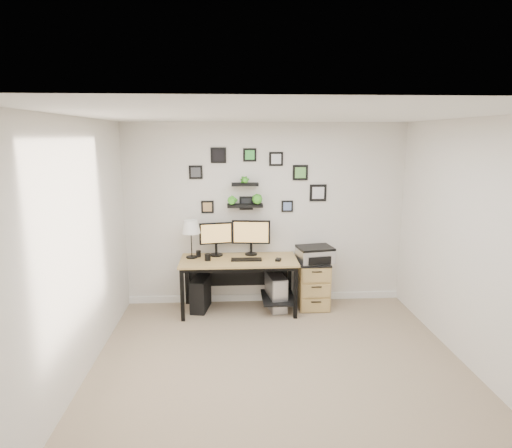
{
  "coord_description": "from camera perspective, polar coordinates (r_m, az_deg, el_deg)",
  "views": [
    {
      "loc": [
        -0.5,
        -4.02,
        2.42
      ],
      "look_at": [
        -0.15,
        1.83,
        1.2
      ],
      "focal_mm": 30.0,
      "sensor_mm": 36.0,
      "label": 1
    }
  ],
  "objects": [
    {
      "name": "file_cabinet",
      "position": [
        6.22,
        7.58,
        -7.94
      ],
      "size": [
        0.43,
        0.53,
        0.67
      ],
      "color": "tan",
      "rests_on": "ground"
    },
    {
      "name": "room",
      "position": [
        6.47,
        1.26,
        -9.72
      ],
      "size": [
        4.0,
        4.0,
        4.0
      ],
      "color": "tan",
      "rests_on": "ground"
    },
    {
      "name": "pen_cup",
      "position": [
        6.04,
        -7.67,
        -3.95
      ],
      "size": [
        0.07,
        0.07,
        0.09
      ],
      "primitive_type": "cylinder",
      "color": "black",
      "rests_on": "desk"
    },
    {
      "name": "desk",
      "position": [
        5.96,
        -1.97,
        -5.75
      ],
      "size": [
        1.6,
        0.7,
        0.75
      ],
      "color": "tan",
      "rests_on": "ground"
    },
    {
      "name": "table_lamp",
      "position": [
        5.93,
        -8.67,
        -0.49
      ],
      "size": [
        0.26,
        0.26,
        0.53
      ],
      "color": "black",
      "rests_on": "desk"
    },
    {
      "name": "wall_decor",
      "position": [
        6.0,
        -0.87,
        4.7
      ],
      "size": [
        1.95,
        0.18,
        0.92
      ],
      "color": "black",
      "rests_on": "ground"
    },
    {
      "name": "monitor_left",
      "position": [
        6.02,
        -5.35,
        -1.67
      ],
      "size": [
        0.46,
        0.21,
        0.48
      ],
      "color": "black",
      "rests_on": "desk"
    },
    {
      "name": "printer",
      "position": [
        6.08,
        7.88,
        -4.01
      ],
      "size": [
        0.53,
        0.45,
        0.22
      ],
      "color": "silver",
      "rests_on": "file_cabinet"
    },
    {
      "name": "keyboard",
      "position": [
        5.84,
        -1.29,
        -4.76
      ],
      "size": [
        0.42,
        0.14,
        0.02
      ],
      "primitive_type": "cube",
      "rotation": [
        0.0,
        0.0,
        -0.02
      ],
      "color": "black",
      "rests_on": "desk"
    },
    {
      "name": "mug",
      "position": [
        5.85,
        -6.46,
        -4.42
      ],
      "size": [
        0.08,
        0.08,
        0.09
      ],
      "primitive_type": "cylinder",
      "color": "black",
      "rests_on": "desk"
    },
    {
      "name": "pc_tower_grey",
      "position": [
        6.13,
        2.69,
        -9.03
      ],
      "size": [
        0.29,
        0.52,
        0.49
      ],
      "color": "gray",
      "rests_on": "ground"
    },
    {
      "name": "monitor_right",
      "position": [
        6.03,
        -0.66,
        -1.4
      ],
      "size": [
        0.54,
        0.19,
        0.5
      ],
      "color": "black",
      "rests_on": "desk"
    },
    {
      "name": "pc_tower_black",
      "position": [
        6.15,
        -7.41,
        -9.2
      ],
      "size": [
        0.28,
        0.49,
        0.46
      ],
      "primitive_type": "cube",
      "rotation": [
        0.0,
        0.0,
        -0.17
      ],
      "color": "black",
      "rests_on": "ground"
    },
    {
      "name": "mouse",
      "position": [
        5.82,
        2.98,
        -4.77
      ],
      "size": [
        0.1,
        0.12,
        0.03
      ],
      "primitive_type": "cube",
      "rotation": [
        0.0,
        0.0,
        -0.32
      ],
      "color": "black",
      "rests_on": "desk"
    }
  ]
}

